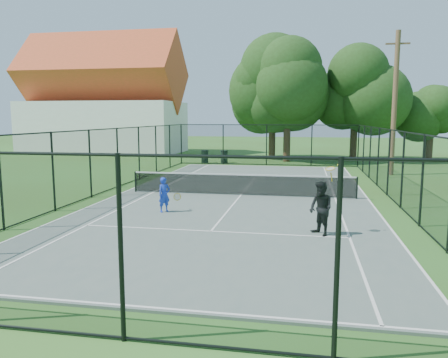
% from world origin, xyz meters
% --- Properties ---
extents(ground, '(120.00, 120.00, 0.00)m').
position_xyz_m(ground, '(0.00, 0.00, 0.00)').
color(ground, '#35521C').
extents(tennis_court, '(11.00, 24.00, 0.06)m').
position_xyz_m(tennis_court, '(0.00, 0.00, 0.03)').
color(tennis_court, slate).
rests_on(tennis_court, ground).
extents(tennis_net, '(10.08, 0.08, 0.95)m').
position_xyz_m(tennis_net, '(0.00, 0.00, 0.58)').
color(tennis_net, black).
rests_on(tennis_net, tennis_court).
extents(fence, '(13.10, 26.10, 3.00)m').
position_xyz_m(fence, '(0.00, 0.00, 1.50)').
color(fence, black).
rests_on(fence, ground).
extents(tree_near_left, '(6.57, 6.57, 8.57)m').
position_xyz_m(tree_near_left, '(0.05, 17.66, 5.27)').
color(tree_near_left, '#332114').
rests_on(tree_near_left, ground).
extents(tree_near_mid, '(7.16, 7.16, 9.37)m').
position_xyz_m(tree_near_mid, '(1.35, 16.00, 5.77)').
color(tree_near_mid, '#332114').
rests_on(tree_near_mid, ground).
extents(tree_near_right, '(6.26, 6.26, 8.64)m').
position_xyz_m(tree_near_right, '(6.68, 17.99, 5.49)').
color(tree_near_right, '#332114').
rests_on(tree_near_right, ground).
extents(tree_far_right, '(4.40, 4.40, 5.82)m').
position_xyz_m(tree_far_right, '(12.85, 19.25, 3.60)').
color(tree_far_right, '#332114').
rests_on(tree_far_right, ground).
extents(building, '(15.30, 8.15, 11.87)m').
position_xyz_m(building, '(-17.00, 22.00, 4.93)').
color(building, silver).
rests_on(building, ground).
extents(trash_bin_left, '(0.58, 0.58, 1.01)m').
position_xyz_m(trash_bin_left, '(-4.81, 13.63, 0.51)').
color(trash_bin_left, black).
rests_on(trash_bin_left, ground).
extents(trash_bin_right, '(0.58, 0.58, 0.98)m').
position_xyz_m(trash_bin_right, '(-3.35, 13.97, 0.50)').
color(trash_bin_right, black).
rests_on(trash_bin_right, ground).
extents(utility_pole, '(1.40, 0.30, 8.62)m').
position_xyz_m(utility_pole, '(8.03, 9.00, 4.37)').
color(utility_pole, '#4C3823').
rests_on(utility_pole, ground).
extents(player_blue, '(0.86, 0.55, 1.28)m').
position_xyz_m(player_blue, '(-2.27, -3.98, 0.70)').
color(player_blue, '#1737C7').
rests_on(player_blue, tennis_court).
extents(player_black, '(0.99, 0.99, 2.09)m').
position_xyz_m(player_black, '(3.27, -6.23, 0.86)').
color(player_black, black).
rests_on(player_black, tennis_court).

